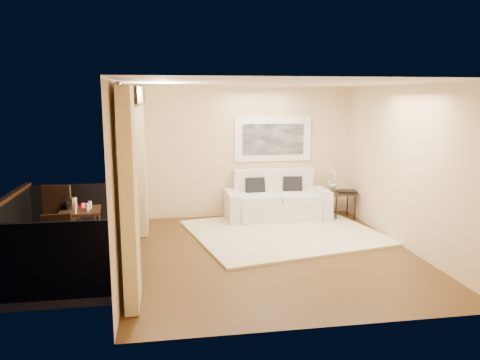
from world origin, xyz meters
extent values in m
plane|color=#513617|center=(0.00, 0.00, 0.00)|extent=(5.00, 5.00, 0.00)
plane|color=white|center=(0.00, 0.00, 2.70)|extent=(5.00, 5.00, 0.00)
plane|color=beige|center=(0.00, 2.50, 1.35)|extent=(4.50, 0.00, 4.50)
plane|color=beige|center=(0.00, -2.50, 1.35)|extent=(4.50, 0.00, 4.50)
plane|color=beige|center=(2.25, 0.00, 1.35)|extent=(0.00, 5.00, 5.00)
plane|color=beige|center=(-2.25, 1.85, 1.35)|extent=(0.00, 2.70, 2.70)
plane|color=beige|center=(-2.25, -1.85, 1.35)|extent=(0.00, 2.70, 2.70)
plane|color=beige|center=(-2.25, 0.00, 2.55)|extent=(0.00, 2.40, 2.40)
cube|color=black|center=(-2.13, 0.00, 2.52)|extent=(0.28, 2.40, 0.22)
cube|color=#605B56|center=(-3.15, 0.00, -0.06)|extent=(1.80, 2.60, 0.12)
cube|color=black|center=(-4.01, 0.00, 0.50)|extent=(0.06, 2.60, 1.00)
cube|color=black|center=(-3.15, 1.27, 0.50)|extent=(1.80, 0.06, 1.00)
cube|color=black|center=(-3.15, -1.27, 0.50)|extent=(1.80, 0.06, 1.00)
cube|color=black|center=(-4.01, 0.00, 1.02)|extent=(0.10, 2.60, 0.06)
cube|color=#D9C385|center=(-2.11, 1.55, 1.32)|extent=(0.16, 0.75, 2.62)
cube|color=#D9C385|center=(-2.11, -1.55, 1.32)|extent=(0.16, 0.75, 2.62)
cylinder|color=#4C473F|center=(-2.11, 0.00, 2.63)|extent=(0.04, 4.80, 0.04)
cube|color=white|center=(0.56, 2.47, 1.62)|extent=(1.62, 0.05, 0.92)
cube|color=black|center=(0.56, 2.44, 1.62)|extent=(1.30, 0.02, 0.64)
cube|color=beige|center=(0.46, 1.04, 0.02)|extent=(3.75, 3.43, 0.04)
cube|color=silver|center=(0.56, 2.02, 0.21)|extent=(1.70, 0.91, 0.42)
cube|color=silver|center=(0.56, 2.37, 0.60)|extent=(1.69, 0.24, 0.81)
cube|color=silver|center=(-0.36, 2.01, 0.31)|extent=(0.25, 0.90, 0.62)
cube|color=silver|center=(1.49, 2.03, 0.31)|extent=(0.25, 0.90, 0.62)
cube|color=silver|center=(0.16, 1.99, 0.49)|extent=(0.80, 0.80, 0.14)
cube|color=silver|center=(0.97, 2.00, 0.49)|extent=(0.80, 0.80, 0.14)
cube|color=black|center=(0.14, 2.21, 0.66)|extent=(0.41, 0.22, 0.41)
cube|color=black|center=(0.94, 2.22, 0.66)|extent=(0.41, 0.23, 0.41)
cube|color=black|center=(1.93, 1.94, 0.53)|extent=(0.52, 0.52, 0.04)
cylinder|color=black|center=(1.73, 1.74, 0.26)|extent=(0.03, 0.03, 0.51)
cylinder|color=black|center=(2.13, 1.74, 0.26)|extent=(0.03, 0.03, 0.51)
cylinder|color=black|center=(1.73, 2.14, 0.26)|extent=(0.03, 0.03, 0.51)
cylinder|color=black|center=(2.13, 2.14, 0.26)|extent=(0.03, 0.03, 0.51)
cube|color=black|center=(2.01, 1.89, 0.57)|extent=(0.43, 0.35, 0.05)
imported|color=white|center=(1.77, 2.11, 0.81)|extent=(0.32, 0.33, 0.52)
cube|color=black|center=(-3.04, 0.47, 0.70)|extent=(0.67, 0.67, 0.05)
cylinder|color=black|center=(-3.29, 0.22, 0.34)|extent=(0.04, 0.04, 0.67)
cylinder|color=black|center=(-2.79, 0.22, 0.34)|extent=(0.04, 0.04, 0.67)
cylinder|color=black|center=(-3.29, 0.72, 0.34)|extent=(0.04, 0.04, 0.67)
cylinder|color=black|center=(-2.79, 0.72, 0.34)|extent=(0.04, 0.04, 0.67)
cube|color=black|center=(-3.39, 0.93, 0.50)|extent=(0.56, 0.56, 0.06)
cube|color=black|center=(-3.43, 0.72, 0.78)|extent=(0.47, 0.15, 0.61)
cylinder|color=black|center=(-3.16, 1.07, 0.24)|extent=(0.03, 0.03, 0.48)
cylinder|color=black|center=(-3.54, 1.15, 0.24)|extent=(0.03, 0.03, 0.48)
cylinder|color=black|center=(-3.24, 0.70, 0.24)|extent=(0.03, 0.03, 0.48)
cylinder|color=black|center=(-3.62, 0.78, 0.24)|extent=(0.03, 0.03, 0.48)
cube|color=black|center=(-3.17, -0.69, 0.42)|extent=(0.43, 0.43, 0.05)
cube|color=black|center=(-3.19, -0.51, 0.65)|extent=(0.39, 0.09, 0.51)
cylinder|color=black|center=(-3.31, -0.86, 0.20)|extent=(0.03, 0.03, 0.40)
cylinder|color=black|center=(-3.00, -0.83, 0.20)|extent=(0.03, 0.03, 0.40)
cylinder|color=black|center=(-3.34, -0.55, 0.20)|extent=(0.03, 0.03, 0.40)
cylinder|color=black|center=(-3.03, -0.51, 0.20)|extent=(0.03, 0.03, 0.40)
cylinder|color=silver|center=(-3.17, 0.54, 0.83)|extent=(0.18, 0.18, 0.20)
cylinder|color=red|center=(-3.01, 0.62, 0.76)|extent=(0.06, 0.06, 0.07)
cylinder|color=white|center=(-3.07, 0.26, 0.82)|extent=(0.04, 0.04, 0.18)
cylinder|color=white|center=(-2.91, 0.38, 0.79)|extent=(0.06, 0.06, 0.12)
cylinder|color=silver|center=(-2.89, 0.53, 0.79)|extent=(0.06, 0.06, 0.12)
camera|label=1|loc=(-1.69, -7.06, 2.51)|focal=35.00mm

